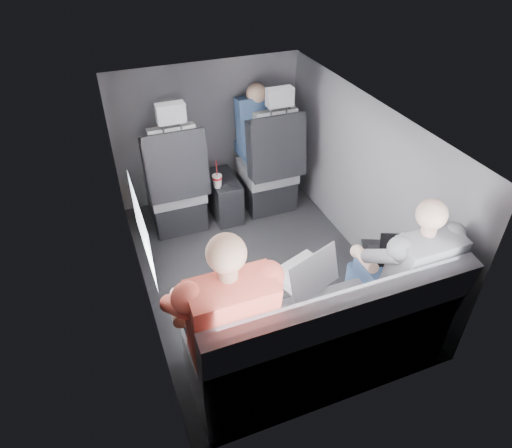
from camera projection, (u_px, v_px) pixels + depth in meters
name	position (u px, v px, depth m)	size (l,w,h in m)	color
floor	(258.00, 270.00, 3.78)	(2.60, 2.60, 0.00)	black
ceiling	(258.00, 117.00, 2.98)	(2.60, 2.60, 0.00)	#B2B2AD
panel_left	(136.00, 230.00, 3.12)	(0.02, 2.60, 1.35)	#56565B
panel_right	(363.00, 180.00, 3.65)	(0.02, 2.60, 1.35)	#56565B
panel_front	(208.00, 132.00, 4.36)	(1.80, 0.02, 1.35)	#56565B
panel_back	(348.00, 330.00, 2.41)	(1.80, 0.02, 1.35)	#56565B
side_window	(142.00, 227.00, 2.77)	(0.02, 0.75, 0.42)	white
seatbelt	(278.00, 140.00, 3.94)	(0.05, 0.01, 0.65)	black
front_seat_left	(176.00, 190.00, 4.04)	(0.52, 0.58, 1.26)	black
front_seat_right	(270.00, 171.00, 4.31)	(0.52, 0.58, 1.26)	black
center_console	(224.00, 196.00, 4.32)	(0.24, 0.48, 0.41)	black
rear_bench	(321.00, 342.00, 2.80)	(1.60, 0.57, 0.92)	#5A5A5F
soda_cup	(217.00, 181.00, 4.04)	(0.09, 0.09, 0.26)	white
laptop_white	(211.00, 297.00, 2.66)	(0.36, 0.34, 0.26)	silver
laptop_silver	(306.00, 273.00, 2.82)	(0.45, 0.46, 0.27)	#B2B2B7
laptop_black	(395.00, 251.00, 3.00)	(0.41, 0.43, 0.24)	black
passenger_rear_left	(224.00, 318.00, 2.50)	(0.55, 0.66, 1.30)	#35353A
passenger_rear_right	(403.00, 270.00, 2.86)	(0.49, 0.61, 1.21)	navy
passenger_front_right	(257.00, 127.00, 4.29)	(0.38, 0.38, 0.73)	navy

